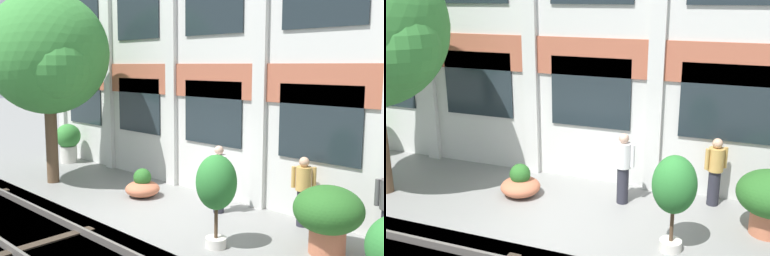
# 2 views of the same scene
# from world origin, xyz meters

# --- Properties ---
(ground_plane) EXTENTS (80.00, 80.00, 0.00)m
(ground_plane) POSITION_xyz_m (0.00, 0.00, 0.00)
(ground_plane) COLOR gray
(apartment_facade) EXTENTS (16.03, 0.64, 8.23)m
(apartment_facade) POSITION_xyz_m (0.00, 2.77, 4.09)
(apartment_facade) COLOR silver
(apartment_facade) RESTS_ON ground
(potted_plant_wide_bowl) EXTENTS (0.93, 0.93, 0.77)m
(potted_plant_wide_bowl) POSITION_xyz_m (-1.21, 1.07, 0.29)
(potted_plant_wide_bowl) COLOR #B76647
(potted_plant_wide_bowl) RESTS_ON ground
(potted_plant_tall_urn) EXTENTS (0.79, 0.79, 1.84)m
(potted_plant_tall_urn) POSITION_xyz_m (2.47, -0.08, 1.24)
(potted_plant_tall_urn) COLOR beige
(potted_plant_tall_urn) RESTS_ON ground
(resident_by_doorway) EXTENTS (0.46, 0.34, 1.55)m
(resident_by_doorway) POSITION_xyz_m (3.04, 2.14, 0.83)
(resident_by_doorway) COLOR #282833
(resident_by_doorway) RESTS_ON ground
(resident_watching_tracks) EXTENTS (0.52, 0.34, 1.63)m
(resident_watching_tracks) POSITION_xyz_m (1.12, 1.52, 0.87)
(resident_watching_tracks) COLOR #282833
(resident_watching_tracks) RESTS_ON ground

